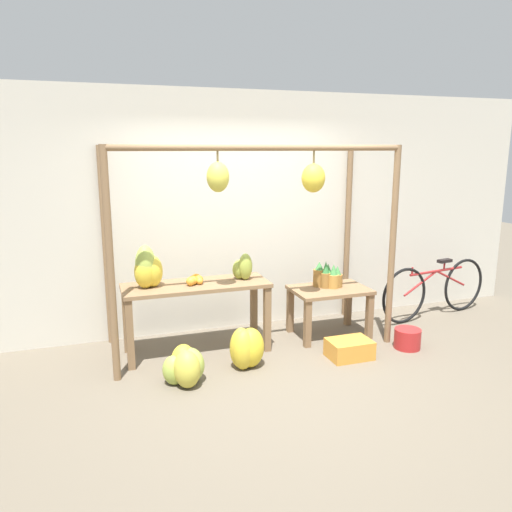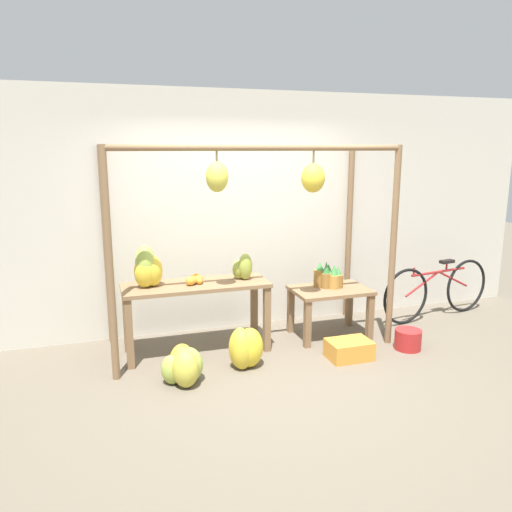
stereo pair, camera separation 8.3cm
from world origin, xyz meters
The scene contains 14 objects.
ground_plane centered at (0.00, 0.00, 0.00)m, with size 20.00×20.00×0.00m, color #665B4C.
shop_wall_back centered at (0.00, 1.60, 1.40)m, with size 8.00×0.08×2.80m.
stall_awning centered at (0.03, 0.78, 1.49)m, with size 3.03×1.14×2.18m.
display_table_main centered at (-0.61, 0.94, 0.63)m, with size 1.53×0.55×0.76m.
display_table_side centered at (0.94, 0.92, 0.46)m, with size 0.87×0.59×0.57m.
banana_pile_on_table centered at (-1.11, 0.95, 0.94)m, with size 0.36×0.32×0.44m.
orange_pile centered at (-0.63, 0.93, 0.80)m, with size 0.19×0.22×0.10m.
pineapple_cluster centered at (0.94, 0.97, 0.69)m, with size 0.32×0.25×0.31m.
banana_pile_ground_left centered at (-0.88, 0.24, 0.17)m, with size 0.47×0.49×0.36m.
banana_pile_ground_right centered at (-0.24, 0.37, 0.21)m, with size 0.43×0.38×0.42m.
fruit_crate_white centered at (0.85, 0.26, 0.10)m, with size 0.45×0.32×0.19m.
blue_bucket centered at (1.58, 0.29, 0.11)m, with size 0.29×0.29×0.22m.
parked_bicycle centered at (2.54, 1.07, 0.37)m, with size 1.76×0.33×0.75m.
papaya_pile centered at (-0.09, 0.96, 0.88)m, with size 0.25×0.24×0.29m.
Camera 2 is at (-1.56, -4.07, 2.15)m, focal length 35.00 mm.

